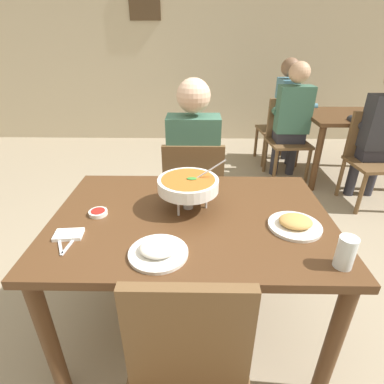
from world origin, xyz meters
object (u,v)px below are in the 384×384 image
Objects in this scene: dining_table_main at (192,233)px; chair_bg_middle at (283,124)px; diner_main at (193,160)px; patron_bg_middle at (288,106)px; chair_bg_right at (371,153)px; patron_bg_left at (292,115)px; curry_bowl at (188,185)px; sauce_dish at (98,212)px; chair_bg_left at (286,134)px; dining_table_far at (350,127)px; appetizer_plate at (295,224)px; chair_diner_main at (193,191)px; rice_plate at (158,251)px; patron_bg_right at (381,129)px; drink_glass at (345,254)px.

dining_table_main is 1.50× the size of chair_bg_middle.
dining_table_main is at bearing -90.00° from diner_main.
chair_bg_right is at bearing -62.44° from patron_bg_middle.
patron_bg_middle is at bearing -26.23° from chair_bg_middle.
patron_bg_left is (1.08, 2.14, 0.09)m from dining_table_main.
curry_bowl reaches higher than sauce_dish.
chair_bg_left and chair_bg_right have the same top height.
patron_bg_left and patron_bg_middle have the same top height.
patron_bg_left is (1.10, 2.07, -0.15)m from curry_bowl.
chair_bg_right is at bearing -91.32° from dining_table_far.
chair_bg_right is at bearing -43.48° from chair_bg_left.
dining_table_main is 1.03× the size of patron_bg_middle.
dining_table_main is at bearing -137.82° from chair_bg_right.
chair_bg_right is (1.27, 1.67, -0.27)m from appetizer_plate.
sauce_dish is 2.70m from chair_bg_left.
chair_diner_main is 3.75× the size of rice_plate.
sauce_dish is at bearing -121.67° from patron_bg_middle.
curry_bowl is 0.25× the size of patron_bg_middle.
appetizer_plate is 2.39m from chair_bg_left.
chair_bg_left is 0.69× the size of patron_bg_right.
appetizer_plate is at bearing -104.65° from chair_bg_left.
patron_bg_left is at bearing -100.51° from patron_bg_middle.
curry_bowl reaches higher than appetizer_plate.
rice_plate is 3.24m from chair_bg_middle.
appetizer_plate is 0.24× the size of dining_table_far.
dining_table_far is 0.81m from chair_bg_middle.
rice_plate is 0.18× the size of patron_bg_right.
chair_bg_right is at bearing -61.75° from chair_bg_middle.
curry_bowl is 0.37× the size of chair_bg_right.
diner_main is 0.99m from appetizer_plate.
sauce_dish is 0.69× the size of drink_glass.
patron_bg_middle reaches higher than dining_table_main.
chair_bg_left is (0.50, 2.56, -0.31)m from drink_glass.
patron_bg_left reaches higher than chair_bg_middle.
sauce_dish is (-0.33, 0.30, -0.01)m from rice_plate.
patron_bg_middle reaches higher than dining_table_far.
dining_table_main is at bearing -129.45° from dining_table_far.
patron_bg_right is at bearing 41.99° from dining_table_main.
diner_main is 1.80m from chair_bg_left.
dining_table_far is (1.28, 2.23, -0.16)m from appetizer_plate.
sauce_dish is 3.11m from patron_bg_middle.
chair_bg_left is at bearing 96.36° from patron_bg_left.
chair_bg_left is 0.52m from patron_bg_middle.
dining_table_main is at bearing -116.83° from patron_bg_left.
sauce_dish is at bearing -121.69° from chair_diner_main.
dining_table_main is 2.40m from patron_bg_right.
chair_bg_left is at bearing -102.93° from patron_bg_middle.
rice_plate is at bearing -134.90° from chair_bg_right.
chair_bg_left reaches higher than appetizer_plate.
chair_bg_middle is at bearing 65.65° from curry_bowl.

